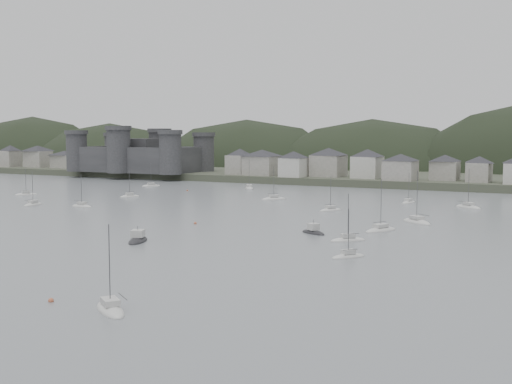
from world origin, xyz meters
The scene contains 9 objects.
ground centered at (0.00, 0.00, 0.00)m, with size 900.00×900.00×0.00m, color slate.
far_shore_land centered at (0.00, 295.00, 1.50)m, with size 900.00×250.00×3.00m, color #383D2D.
forested_ridge centered at (4.83, 269.40, -11.28)m, with size 851.55×103.94×102.57m.
castle centered at (-120.00, 179.80, 10.96)m, with size 66.00×43.00×20.00m.
sailboat_lead centered at (27.63, 122.75, 0.18)m, with size 3.79×7.60×9.97m.
moored_fleet centered at (-20.62, 59.26, 0.18)m, with size 249.56×169.30×13.36m.
motor_launch_near centered at (25.64, 52.60, 0.30)m, with size 7.26×5.47×3.67m.
motor_launch_far centered at (-0.61, 26.77, 0.29)m, with size 6.16×9.01×4.02m.
mooring_buoys centered at (0.31, 48.66, 0.15)m, with size 157.34×141.94×0.70m.
Camera 1 is at (78.28, -72.63, 20.87)m, focal length 45.26 mm.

